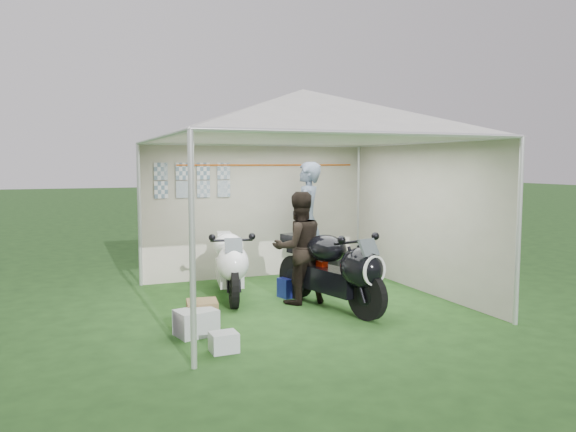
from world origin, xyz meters
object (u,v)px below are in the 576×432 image
Objects in this scene: canopy_tent at (302,120)px; equipment_box at (342,265)px; paddock_stand at (292,287)px; person_blue_jacket at (307,221)px; motorcycle_black at (335,268)px; person_dark_jacket at (299,248)px; motorcycle_white at (229,262)px; crate_2 at (224,342)px; crate_1 at (202,314)px; crate_0 at (196,323)px.

canopy_tent reaches higher than equipment_box.
person_blue_jacket reaches higher than paddock_stand.
person_dark_jacket reaches higher than motorcycle_black.
canopy_tent reaches higher than paddock_stand.
paddock_stand is 0.19× the size of person_blue_jacket.
person_blue_jacket is (0.46, 1.99, 0.42)m from motorcycle_black.
motorcycle_black is at bearing -68.00° from canopy_tent.
motorcycle_white is 1.00m from paddock_stand.
paddock_stand is at bearing 51.70° from crate_2.
person_blue_jacket is (1.60, 0.83, 0.46)m from motorcycle_white.
motorcycle_black is (0.24, -0.58, -2.00)m from canopy_tent.
equipment_box is 1.57× the size of crate_2.
equipment_box is at bearing 34.32° from crate_1.
person_blue_jacket is at bearing 63.65° from canopy_tent.
person_dark_jacket is 0.79× the size of person_blue_jacket.
equipment_box is at bearing 115.50° from person_blue_jacket.
equipment_box is (0.61, -0.12, -0.78)m from person_blue_jacket.
equipment_box is 3.81m from crate_0.
canopy_tent is 2.99m from crate_1.
crate_1 is (-1.61, -0.71, -2.41)m from canopy_tent.
motorcycle_black is 4.66× the size of crate_0.
motorcycle_white is at bearing 165.63° from paddock_stand.
equipment_box is (2.21, 0.71, -0.32)m from motorcycle_white.
canopy_tent is at bearing 10.64° from person_blue_jacket.
motorcycle_black is at bearing -75.28° from paddock_stand.
person_blue_jacket is at bearing 168.52° from equipment_box.
motorcycle_black is at bearing 3.88° from crate_1.
paddock_stand is (-0.24, 0.93, -0.44)m from motorcycle_black.
crate_0 is at bearing -142.35° from paddock_stand.
canopy_tent is at bearing 29.67° from crate_0.
motorcycle_black reaches higher than equipment_box.
crate_0 is at bearing 102.07° from crate_2.
person_dark_jacket is (-0.07, -0.05, -1.78)m from canopy_tent.
motorcycle_white is 4.41× the size of crate_0.
crate_1 is (-0.71, -1.28, -0.38)m from motorcycle_white.
motorcycle_white is at bearing 147.47° from canopy_tent.
person_dark_jacket is (-0.06, -0.40, 0.65)m from paddock_stand.
crate_1 is at bearing -10.50° from person_blue_jacket.
crate_2 is (0.01, -0.97, -0.06)m from crate_1.
canopy_tent is at bearing -22.27° from motorcycle_white.
canopy_tent is at bearing -88.57° from paddock_stand.
crate_1 is (-1.54, -0.66, -0.63)m from person_dark_jacket.
equipment_box is at bearing 36.73° from crate_0.
motorcycle_white is 1.51m from crate_1.
motorcycle_black is 1.06m from paddock_stand.
person_blue_jacket is at bearing 56.38° from paddock_stand.
person_blue_jacket reaches higher than motorcycle_black.
motorcycle_white is 6.93× the size of crate_2.
motorcycle_black is 1.04× the size of person_blue_jacket.
canopy_tent is at bearing 23.73° from crate_1.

